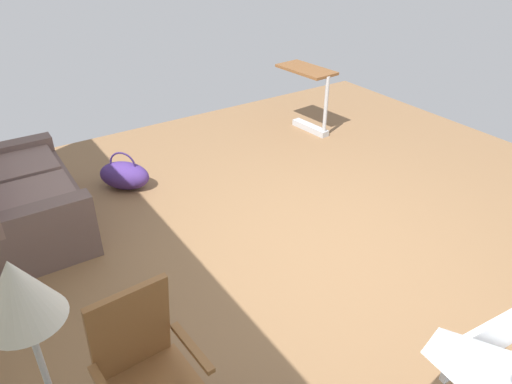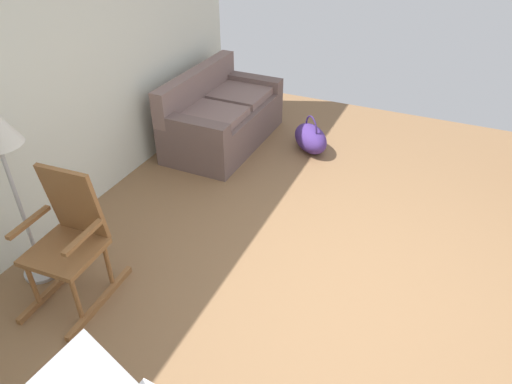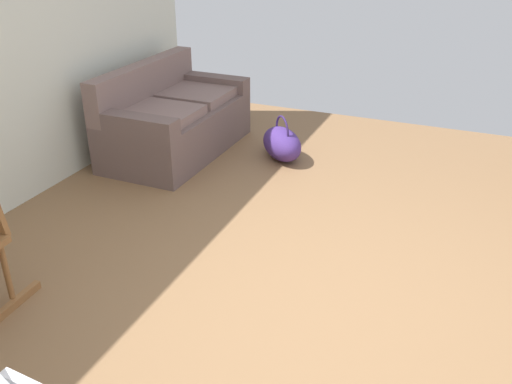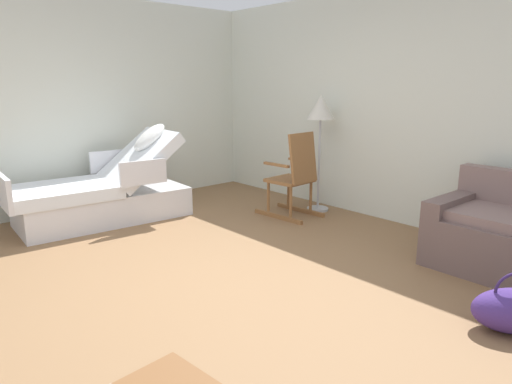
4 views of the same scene
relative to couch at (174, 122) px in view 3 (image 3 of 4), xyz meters
The scene contains 3 objects.
ground_plane 2.80m from the couch, 131.99° to the right, with size 7.20×7.20×0.00m, color olive.
couch is the anchor object (origin of this frame).
duffel_bag 1.08m from the couch, 77.17° to the right, with size 0.63×0.62×0.43m.
Camera 3 is at (-2.58, -0.69, 2.12)m, focal length 39.13 mm.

